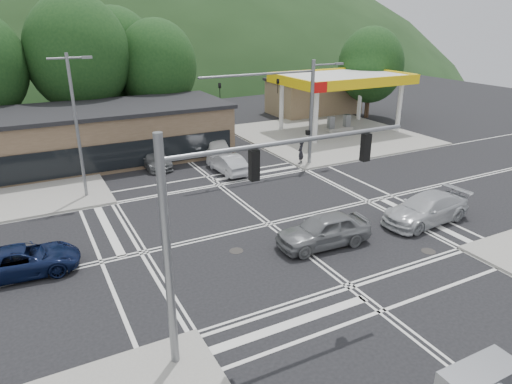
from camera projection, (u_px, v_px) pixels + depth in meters
name	position (u px, v px, depth m)	size (l,w,h in m)	color
ground	(269.00, 224.00, 25.77)	(120.00, 120.00, 0.00)	black
sidewalk_ne	(328.00, 135.00, 44.61)	(16.00, 16.00, 0.15)	gray
gas_station_canopy	(342.00, 81.00, 44.49)	(12.32, 8.34, 5.75)	silver
convenience_store	(313.00, 97.00, 54.37)	(10.00, 6.00, 3.80)	#846B4F
commercial_row	(74.00, 139.00, 35.62)	(24.00, 8.00, 4.00)	brown
hill_north	(70.00, 69.00, 100.09)	(252.00, 126.00, 140.00)	#1C3518
tree_n_b	(78.00, 54.00, 40.17)	(9.00, 9.00, 12.98)	#382619
tree_n_c	(157.00, 66.00, 43.67)	(7.60, 7.60, 10.87)	#382619
tree_n_e	(116.00, 57.00, 45.44)	(8.40, 8.40, 11.98)	#382619
tree_ne	(371.00, 65.00, 50.54)	(7.20, 7.20, 9.99)	#382619
streetlight_nw	(77.00, 120.00, 27.72)	(2.50, 0.25, 9.00)	slate
signal_mast_ne	(298.00, 101.00, 33.71)	(11.65, 0.30, 8.00)	slate
signal_mast_sw	(221.00, 215.00, 14.38)	(9.14, 0.28, 8.00)	slate
car_blue_west	(23.00, 260.00, 20.57)	(2.26, 4.90, 1.36)	#0C1536
car_grey_center	(324.00, 230.00, 23.11)	(1.99, 4.94, 1.68)	slate
car_silver_east	(426.00, 209.00, 25.75)	(2.26, 5.56, 1.61)	#B9BBC0
car_queue_a	(227.00, 163.00, 33.94)	(1.52, 4.36, 1.44)	#AFB1B6
car_queue_b	(215.00, 145.00, 38.13)	(2.02, 5.03, 1.71)	silver
car_northbound	(153.00, 159.00, 35.23)	(1.84, 4.52, 1.31)	slate
pedestrian	(301.00, 152.00, 35.57)	(0.65, 0.43, 1.79)	black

